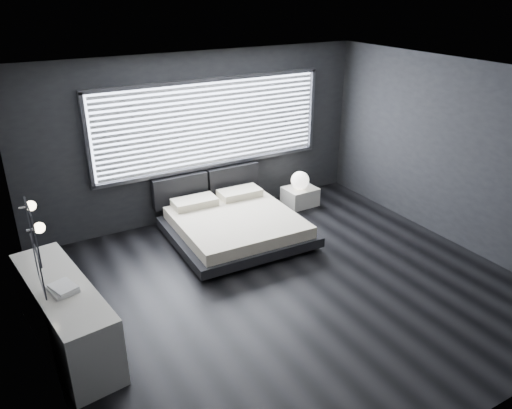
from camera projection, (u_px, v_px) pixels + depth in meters
room at (290, 192)px, 6.18m from camera, size 6.04×6.00×2.80m
window at (212, 124)px, 8.32m from camera, size 4.14×0.09×1.52m
headboard at (207, 185)px, 8.63m from camera, size 1.96×0.16×0.52m
sconce_near at (39, 228)px, 4.83m from camera, size 0.18×0.11×0.11m
sconce_far at (31, 206)px, 5.31m from camera, size 0.18×0.11×0.11m
wall_art_upper at (33, 232)px, 4.21m from camera, size 0.01×0.48×0.48m
wall_art_lower at (38, 266)px, 4.60m from camera, size 0.01×0.48×0.48m
bed at (236, 225)px, 7.93m from camera, size 2.08×1.99×0.53m
nightstand at (300, 196)px, 9.19m from camera, size 0.59×0.49×0.33m
orb_lamp at (300, 180)px, 9.03m from camera, size 0.33×0.33×0.33m
dresser at (66, 315)px, 5.53m from camera, size 0.83×2.06×0.80m
book_stack at (63, 288)px, 5.24m from camera, size 0.32×0.38×0.07m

